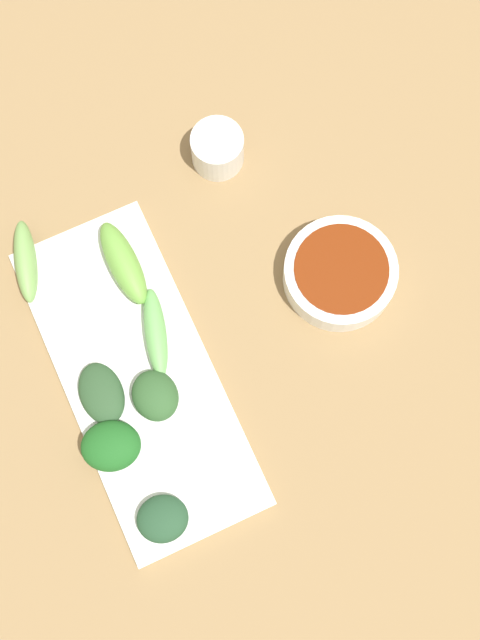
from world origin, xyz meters
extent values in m
cube|color=olive|center=(0.00, 0.00, 0.01)|extent=(2.10, 2.10, 0.02)
cylinder|color=white|center=(-0.16, -0.04, 0.04)|extent=(0.12, 0.12, 0.03)
cylinder|color=#6C2408|center=(-0.16, -0.04, 0.04)|extent=(0.10, 0.10, 0.02)
cube|color=white|center=(0.08, -0.03, 0.03)|extent=(0.15, 0.35, 0.01)
ellipsoid|color=#22462B|center=(0.11, 0.11, 0.04)|extent=(0.06, 0.06, 0.02)
ellipsoid|color=#1C5B1F|center=(0.13, 0.03, 0.05)|extent=(0.07, 0.07, 0.03)
ellipsoid|color=#75A554|center=(0.14, -0.19, 0.05)|extent=(0.05, 0.09, 0.03)
ellipsoid|color=#67AC59|center=(0.04, -0.06, 0.04)|extent=(0.05, 0.10, 0.02)
ellipsoid|color=#2A4A29|center=(0.12, -0.03, 0.04)|extent=(0.05, 0.07, 0.02)
ellipsoid|color=#2C5329|center=(0.07, 0.00, 0.05)|extent=(0.05, 0.05, 0.03)
ellipsoid|color=#6AA641|center=(0.05, -0.14, 0.05)|extent=(0.03, 0.10, 0.03)
cylinder|color=silver|center=(-0.10, -0.22, 0.04)|extent=(0.06, 0.06, 0.05)
camera|label=1|loc=(0.05, 0.16, 0.89)|focal=47.73mm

